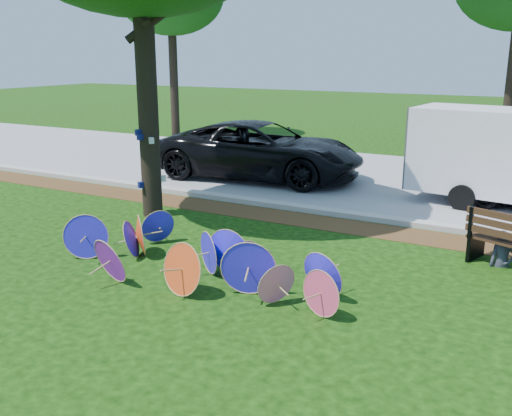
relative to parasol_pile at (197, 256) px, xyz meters
The scene contains 8 objects.
ground 0.77m from the parasol_pile, 101.20° to the right, with size 90.00×90.00×0.00m, color black.
mulch_strip 3.86m from the parasol_pile, 91.96° to the left, with size 90.00×1.00×0.01m, color #472D16.
curb 4.55m from the parasol_pile, 91.66° to the left, with size 90.00×0.30×0.12m, color #B7B5AD.
street 8.69m from the parasol_pile, 90.87° to the left, with size 90.00×8.00×0.01m, color gray.
parasol_pile is the anchor object (origin of this frame).
black_van 7.69m from the parasol_pile, 109.94° to the left, with size 2.70×5.86×1.63m, color black.
cargo_trailer 7.96m from the parasol_pile, 66.01° to the left, with size 2.83×1.79×2.58m, color white.
person_left 5.20m from the parasol_pile, 33.65° to the left, with size 0.44×0.29×1.21m, color #313544.
Camera 1 is at (5.06, -6.52, 3.55)m, focal length 40.00 mm.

